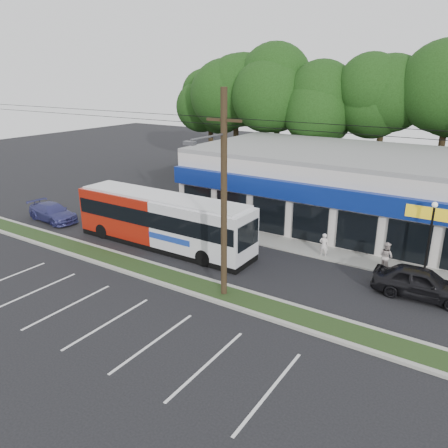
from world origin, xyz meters
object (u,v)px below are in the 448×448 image
at_px(car_silver, 117,218).
at_px(pedestrian_a, 324,245).
at_px(utility_pole, 220,190).
at_px(car_blue, 53,212).
at_px(car_dark, 421,283).
at_px(metrobus, 163,219).
at_px(lamp_post, 431,231).
at_px(pedestrian_b, 386,256).

bearing_deg(car_silver, pedestrian_a, -74.82).
height_order(utility_pole, car_blue, utility_pole).
relative_size(car_dark, car_silver, 1.09).
height_order(metrobus, pedestrian_a, metrobus).
height_order(utility_pole, lamp_post, utility_pole).
height_order(car_dark, car_blue, car_dark).
bearing_deg(car_dark, pedestrian_b, 41.56).
xyz_separation_m(utility_pole, pedestrian_a, (2.56, 7.43, -4.65)).
bearing_deg(car_dark, lamp_post, 2.51).
xyz_separation_m(utility_pole, car_dark, (8.41, 5.23, -4.64)).
height_order(car_silver, car_blue, car_silver).
relative_size(car_dark, pedestrian_a, 2.99).
bearing_deg(utility_pole, lamp_post, 43.95).
relative_size(utility_pole, metrobus, 3.98).
bearing_deg(lamp_post, pedestrian_a, -175.43).
xyz_separation_m(lamp_post, car_dark, (0.24, -2.64, -1.89)).
relative_size(lamp_post, car_dark, 0.93).
height_order(metrobus, car_silver, metrobus).
bearing_deg(car_dark, metrobus, 93.48).
relative_size(car_silver, pedestrian_b, 2.48).
bearing_deg(lamp_post, utility_pole, -136.05).
height_order(lamp_post, pedestrian_a, lamp_post).
height_order(utility_pole, pedestrian_b, utility_pole).
bearing_deg(utility_pole, metrobus, 152.16).
distance_m(car_silver, pedestrian_a, 14.85).
distance_m(metrobus, car_blue, 10.46).
xyz_separation_m(lamp_post, metrobus, (-14.93, -4.30, -0.89)).
bearing_deg(lamp_post, pedestrian_b, -170.30).
distance_m(lamp_post, metrobus, 15.57).
xyz_separation_m(utility_pole, lamp_post, (8.17, 7.87, -2.74)).
distance_m(car_dark, car_silver, 20.43).
distance_m(utility_pole, car_dark, 10.94).
height_order(lamp_post, car_dark, lamp_post).
bearing_deg(car_silver, car_blue, 111.30).
bearing_deg(utility_pole, pedestrian_a, 70.98).
distance_m(utility_pole, car_silver, 13.67).
distance_m(utility_pole, car_blue, 18.02).
bearing_deg(car_silver, car_dark, -84.10).
height_order(car_dark, pedestrian_a, car_dark).
distance_m(car_silver, car_blue, 5.38).
bearing_deg(lamp_post, car_blue, -168.91).
height_order(metrobus, pedestrian_b, metrobus).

